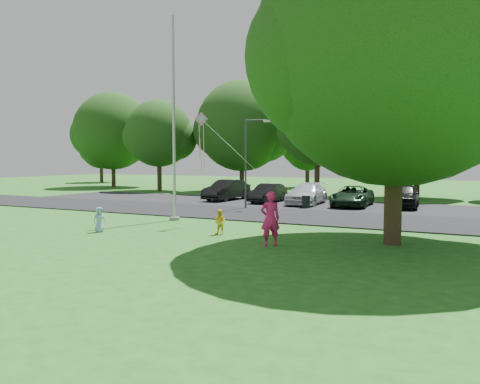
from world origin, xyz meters
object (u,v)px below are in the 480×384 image
at_px(child_blue, 99,220).
at_px(street_lamp, 249,155).
at_px(big_tree, 394,52).
at_px(woman, 270,219).
at_px(trash_can, 306,202).
at_px(child_yellow, 220,222).
at_px(flagpole, 174,136).
at_px(kite, 202,129).

bearing_deg(child_blue, street_lamp, 19.26).
xyz_separation_m(big_tree, child_blue, (-11.31, -2.37, -6.23)).
relative_size(big_tree, woman, 6.23).
bearing_deg(big_tree, trash_can, 122.22).
bearing_deg(street_lamp, child_yellow, -86.54).
relative_size(trash_can, big_tree, 0.07).
relative_size(flagpole, big_tree, 0.83).
bearing_deg(child_yellow, trash_can, 89.34).
height_order(trash_can, kite, kite).
xyz_separation_m(big_tree, woman, (-3.71, -2.15, -5.79)).
bearing_deg(kite, big_tree, -39.68).
distance_m(trash_can, child_blue, 13.50).
bearing_deg(child_yellow, woman, -27.50).
distance_m(big_tree, child_yellow, 9.02).
xyz_separation_m(trash_can, kite, (-1.94, -9.09, 3.98)).
distance_m(big_tree, child_blue, 13.13).
distance_m(street_lamp, big_tree, 13.28).
height_order(flagpole, street_lamp, flagpole).
height_order(big_tree, child_blue, big_tree).
relative_size(street_lamp, woman, 2.87).
bearing_deg(trash_can, kite, -102.07).
height_order(street_lamp, trash_can, street_lamp).
bearing_deg(big_tree, woman, -149.91).
bearing_deg(flagpole, kite, -25.62).
height_order(flagpole, child_blue, flagpole).
height_order(flagpole, child_yellow, flagpole).
xyz_separation_m(child_yellow, kite, (-1.93, 1.88, 3.88)).
bearing_deg(street_lamp, big_tree, -56.78).
bearing_deg(big_tree, child_blue, -168.16).
distance_m(street_lamp, woman, 12.44).
distance_m(flagpole, woman, 8.81).
xyz_separation_m(woman, kite, (-4.67, 3.27, 3.43)).
bearing_deg(child_yellow, flagpole, 144.20).
xyz_separation_m(child_yellow, child_blue, (-4.85, -1.62, 0.01)).
relative_size(woman, kite, 0.38).
distance_m(flagpole, child_yellow, 6.31).
bearing_deg(big_tree, child_yellow, -173.35).
bearing_deg(flagpole, child_blue, -98.08).
xyz_separation_m(street_lamp, trash_can, (3.09, 1.63, -2.91)).
height_order(woman, child_blue, woman).
bearing_deg(big_tree, flagpole, 168.26).
relative_size(flagpole, child_blue, 9.55).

